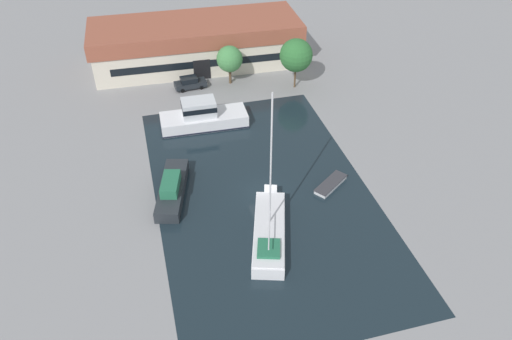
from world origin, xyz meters
name	(u,v)px	position (x,y,z in m)	size (l,w,h in m)	color
ground_plane	(263,194)	(0.00, 0.00, 0.00)	(440.00, 440.00, 0.00)	gray
water_canal	(263,194)	(0.00, 0.00, 0.00)	(21.76, 37.07, 0.01)	black
warehouse_building	(196,43)	(-1.47, 31.79, 3.25)	(30.71, 11.94, 6.42)	beige
quay_tree_near_building	(230,59)	(1.94, 24.33, 3.67)	(3.60, 3.60, 5.49)	brown
quay_tree_by_water	(296,55)	(10.35, 20.88, 4.77)	(4.45, 4.45, 7.01)	brown
parked_car	(190,83)	(-3.78, 24.21, 0.85)	(4.47, 2.16, 1.72)	#1E2328
sailboat_moored	(269,230)	(-1.06, -6.09, 0.77)	(5.71, 11.40, 14.99)	white
motor_cruiser	(203,117)	(-3.71, 14.42, 1.28)	(10.78, 4.12, 3.56)	white
small_dinghy	(331,184)	(7.23, -0.66, 0.25)	(4.43, 3.78, 0.49)	silver
cabin_boat	(172,188)	(-9.05, 2.21, 0.84)	(4.59, 9.18, 2.30)	#23282D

